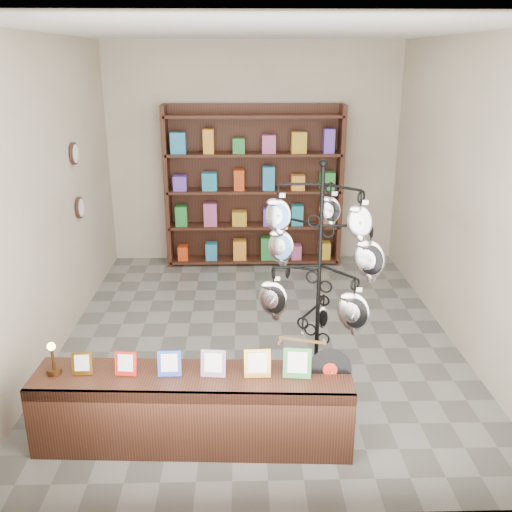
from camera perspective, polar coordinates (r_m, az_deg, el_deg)
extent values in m
plane|color=slate|center=(6.08, 0.26, -7.95)|extent=(5.00, 5.00, 0.00)
plane|color=beige|center=(8.01, -0.27, 10.07)|extent=(4.00, 0.00, 4.00)
plane|color=beige|center=(3.18, 1.66, -4.55)|extent=(4.00, 0.00, 4.00)
plane|color=beige|center=(5.85, -19.78, 5.46)|extent=(0.00, 5.00, 5.00)
plane|color=beige|center=(5.96, 19.97, 5.69)|extent=(0.00, 5.00, 5.00)
plane|color=white|center=(5.41, 0.31, 21.57)|extent=(5.00, 5.00, 0.00)
cylinder|color=black|center=(5.17, 5.88, -13.24)|extent=(0.54, 0.54, 0.03)
cylinder|color=black|center=(4.71, 6.29, -3.09)|extent=(0.04, 0.04, 2.00)
sphere|color=black|center=(4.43, 6.77, 9.20)|extent=(0.07, 0.07, 0.07)
ellipsoid|color=silver|center=(5.05, 6.73, -6.13)|extent=(0.11, 0.07, 0.21)
cube|color=#B47A4B|center=(4.63, 4.65, -8.41)|extent=(0.37, 0.13, 0.04)
cube|color=black|center=(4.45, -6.29, -14.96)|extent=(2.37, 0.60, 0.58)
cube|color=gold|center=(4.43, -16.97, -10.26)|extent=(0.15, 0.06, 0.17)
cube|color=#B21B0E|center=(4.34, -12.89, -10.44)|extent=(0.16, 0.06, 0.18)
cube|color=#263FA5|center=(4.27, -8.65, -10.58)|extent=(0.17, 0.07, 0.19)
cube|color=#E54C33|center=(4.23, -4.29, -10.66)|extent=(0.18, 0.07, 0.20)
cube|color=gold|center=(4.21, 0.14, -10.68)|extent=(0.20, 0.07, 0.21)
cube|color=#337233|center=(4.21, 4.15, -10.64)|extent=(0.21, 0.07, 0.22)
cylinder|color=black|center=(4.31, 7.42, -11.21)|extent=(0.32, 0.09, 0.32)
cylinder|color=#B21B0E|center=(4.31, 7.42, -11.23)|extent=(0.11, 0.03, 0.11)
cylinder|color=#462A14|center=(4.53, -19.51, -10.78)|extent=(0.11, 0.11, 0.04)
cylinder|color=#462A14|center=(4.49, -19.65, -9.71)|extent=(0.02, 0.02, 0.15)
sphere|color=#FFBF59|center=(4.44, -19.80, -8.50)|extent=(0.06, 0.06, 0.06)
cube|color=black|center=(8.03, -0.25, 7.18)|extent=(2.40, 0.04, 2.20)
cube|color=black|center=(7.93, -8.84, 6.81)|extent=(0.06, 0.36, 2.20)
cube|color=black|center=(7.98, 8.33, 6.91)|extent=(0.06, 0.36, 2.20)
cube|color=black|center=(8.16, -0.22, -0.28)|extent=(2.36, 0.36, 0.04)
cube|color=black|center=(8.01, -0.22, 3.09)|extent=(2.36, 0.36, 0.03)
cube|color=black|center=(7.88, -0.23, 6.58)|extent=(2.36, 0.36, 0.04)
cube|color=black|center=(7.79, -0.23, 10.17)|extent=(2.36, 0.36, 0.04)
cube|color=black|center=(7.72, -0.24, 13.84)|extent=(2.36, 0.36, 0.04)
cylinder|color=black|center=(6.54, -17.73, 9.73)|extent=(0.03, 0.24, 0.24)
cylinder|color=black|center=(6.65, -17.21, 4.65)|extent=(0.03, 0.24, 0.24)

